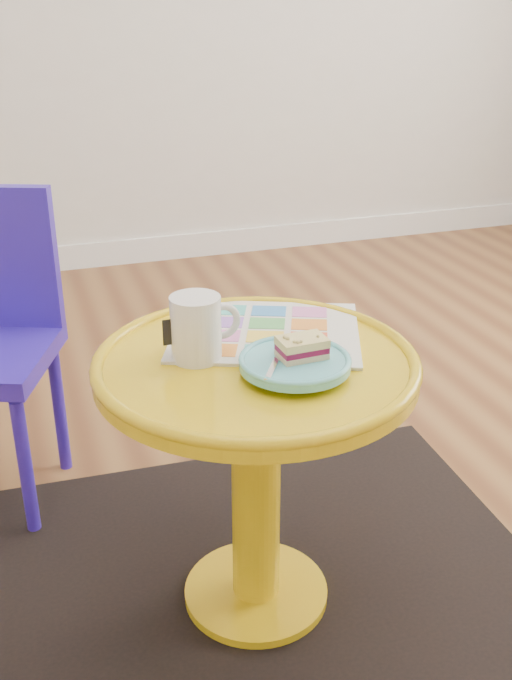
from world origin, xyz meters
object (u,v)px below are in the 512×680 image
object	(u,v)px
newspaper	(266,332)
plate	(295,364)
side_table	(256,434)
mug	(197,326)

from	to	relation	value
newspaper	plate	world-z (taller)	plate
side_table	mug	world-z (taller)	mug
newspaper	plate	distance (m)	0.19
plate	newspaper	bearing A→B (deg)	86.66
newspaper	plate	bearing A→B (deg)	-70.66
plate	mug	bearing A→B (deg)	141.30
mug	side_table	bearing A→B (deg)	-24.48
side_table	plate	distance (m)	0.20
newspaper	mug	size ratio (longest dim) A/B	2.76
newspaper	mug	world-z (taller)	mug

